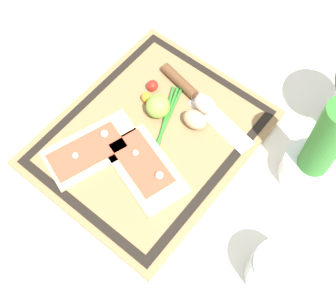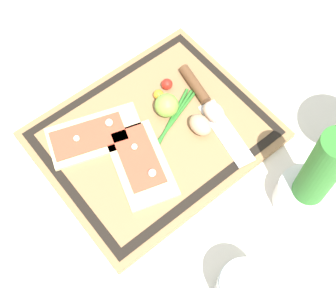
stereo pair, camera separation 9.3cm
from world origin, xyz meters
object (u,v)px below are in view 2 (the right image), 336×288
object	(u,v)px
egg_pink	(214,112)
cherry_tomato_red	(167,84)
pizza_slice_near	(94,135)
egg_brown	(200,125)
cherry_tomato_yellow	(158,95)
herb_pot	(312,185)
pizza_slice_far	(140,163)
lime	(167,105)
knife	(203,98)

from	to	relation	value
egg_pink	cherry_tomato_red	world-z (taller)	egg_pink
pizza_slice_near	cherry_tomato_red	size ratio (longest dim) A/B	8.72
egg_brown	cherry_tomato_yellow	world-z (taller)	egg_brown
pizza_slice_near	cherry_tomato_red	world-z (taller)	same
egg_pink	herb_pot	distance (m)	0.25
pizza_slice_near	pizza_slice_far	bearing A→B (deg)	108.21
lime	cherry_tomato_yellow	distance (m)	0.04
cherry_tomato_yellow	lime	bearing A→B (deg)	76.57
cherry_tomato_red	herb_pot	size ratio (longest dim) A/B	0.10
egg_brown	herb_pot	size ratio (longest dim) A/B	0.21
lime	cherry_tomato_yellow	xyz separation A→B (m)	(-0.01, -0.04, -0.01)
egg_pink	cherry_tomato_red	xyz separation A→B (m)	(0.03, -0.12, -0.01)
egg_pink	herb_pot	size ratio (longest dim) A/B	0.21
cherry_tomato_red	cherry_tomato_yellow	distance (m)	0.03
knife	egg_pink	bearing A→B (deg)	75.01
pizza_slice_near	egg_brown	xyz separation A→B (m)	(-0.18, 0.12, 0.01)
pizza_slice_near	egg_brown	world-z (taller)	egg_brown
egg_brown	egg_pink	world-z (taller)	same
egg_brown	cherry_tomato_red	xyz separation A→B (m)	(-0.01, -0.13, -0.01)
knife	egg_pink	xyz separation A→B (m)	(0.01, 0.05, 0.01)
lime	egg_pink	bearing A→B (deg)	133.68
cherry_tomato_red	cherry_tomato_yellow	size ratio (longest dim) A/B	1.11
egg_pink	herb_pot	bearing A→B (deg)	92.47
pizza_slice_far	cherry_tomato_red	world-z (taller)	same
cherry_tomato_red	herb_pot	bearing A→B (deg)	96.02
herb_pot	knife	bearing A→B (deg)	-90.30
pizza_slice_far	herb_pot	xyz separation A→B (m)	(-0.20, 0.26, 0.06)
pizza_slice_far	herb_pot	size ratio (longest dim) A/B	0.82
pizza_slice_far	cherry_tomato_yellow	xyz separation A→B (m)	(-0.13, -0.10, 0.01)
herb_pot	cherry_tomato_red	bearing A→B (deg)	-83.98
egg_brown	cherry_tomato_yellow	size ratio (longest dim) A/B	2.35
egg_brown	herb_pot	distance (m)	0.25
cherry_tomato_yellow	pizza_slice_near	bearing A→B (deg)	-2.63
pizza_slice_far	knife	xyz separation A→B (m)	(-0.20, -0.04, 0.00)
pizza_slice_near	herb_pot	xyz separation A→B (m)	(-0.23, 0.36, 0.06)
lime	cherry_tomato_red	distance (m)	0.06
pizza_slice_far	lime	size ratio (longest dim) A/B	3.97
herb_pot	pizza_slice_near	bearing A→B (deg)	-57.51
knife	egg_brown	size ratio (longest dim) A/B	5.07
cherry_tomato_red	cherry_tomato_yellow	world-z (taller)	cherry_tomato_red
pizza_slice_far	lime	distance (m)	0.13
egg_pink	lime	size ratio (longest dim) A/B	1.03
cherry_tomato_yellow	egg_brown	bearing A→B (deg)	97.88
pizza_slice_near	cherry_tomato_yellow	bearing A→B (deg)	177.37
pizza_slice_near	egg_brown	size ratio (longest dim) A/B	4.13
egg_brown	cherry_tomato_red	size ratio (longest dim) A/B	2.11
cherry_tomato_red	lime	bearing A→B (deg)	50.45
cherry_tomato_yellow	cherry_tomato_red	bearing A→B (deg)	-163.75
cherry_tomato_yellow	egg_pink	bearing A→B (deg)	117.86
egg_brown	egg_pink	bearing A→B (deg)	-172.35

